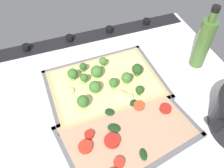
{
  "coord_description": "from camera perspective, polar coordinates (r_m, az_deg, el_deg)",
  "views": [
    {
      "loc": [
        17.61,
        42.34,
        59.12
      ],
      "look_at": [
        2.04,
        -1.02,
        6.12
      ],
      "focal_mm": 37.76,
      "sensor_mm": 36.0,
      "label": 1
    }
  ],
  "objects": [
    {
      "name": "stove_control_panel",
      "position": [
        0.97,
        -5.33,
        11.56
      ],
      "size": [
        79.51,
        7.0,
        2.6
      ],
      "color": "black",
      "rests_on": "ground_plane"
    },
    {
      "name": "broccoli_pizza",
      "position": [
        0.76,
        -1.81,
        0.35
      ],
      "size": [
        35.29,
        25.29,
        5.8
      ],
      "color": "tan",
      "rests_on": "baking_tray_front"
    },
    {
      "name": "baking_tray_front",
      "position": [
        0.78,
        -1.66,
        -0.27
      ],
      "size": [
        37.76,
        27.77,
        1.3
      ],
      "color": "slate",
      "rests_on": "ground_plane"
    },
    {
      "name": "oil_bottle",
      "position": [
        0.84,
        21.26,
        9.31
      ],
      "size": [
        4.97,
        4.97,
        22.81
      ],
      "color": "#476B2D",
      "rests_on": "ground_plane"
    },
    {
      "name": "baking_tray_back",
      "position": [
        0.68,
        3.83,
        -11.66
      ],
      "size": [
        39.99,
        30.21,
        1.3
      ],
      "color": "slate",
      "rests_on": "ground_plane"
    },
    {
      "name": "ground_plane",
      "position": [
        0.76,
        1.71,
        -3.93
      ],
      "size": [
        82.82,
        72.55,
        3.0
      ],
      "primitive_type": "cube",
      "color": "white"
    },
    {
      "name": "veggie_pizza_back",
      "position": [
        0.67,
        3.6,
        -11.49
      ],
      "size": [
        37.18,
        27.4,
        1.9
      ],
      "color": "tan",
      "rests_on": "baking_tray_back"
    }
  ]
}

